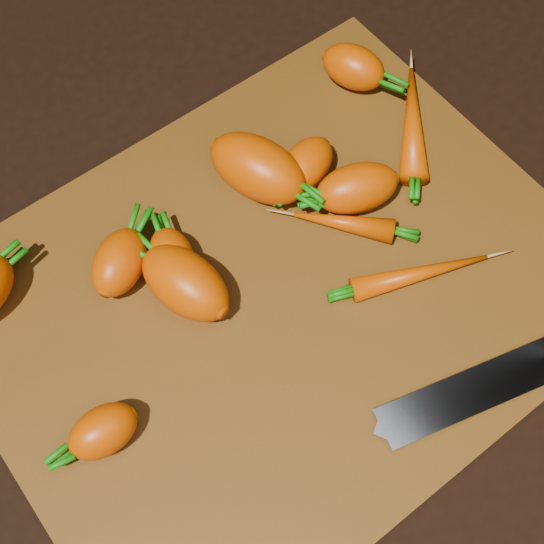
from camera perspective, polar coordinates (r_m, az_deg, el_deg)
ground at (r=0.65m, az=0.54°, el=-2.05°), size 2.00×2.00×0.01m
cutting_board at (r=0.64m, az=0.55°, el=-1.63°), size 0.50×0.40×0.01m
carrot_1 at (r=0.58m, az=-12.61°, el=-11.62°), size 0.06×0.04×0.04m
carrot_2 at (r=0.66m, az=-1.08°, el=7.82°), size 0.08×0.11×0.05m
carrot_3 at (r=0.61m, az=-6.55°, el=-0.81°), size 0.07×0.09×0.05m
carrot_4 at (r=0.67m, az=2.57°, el=8.05°), size 0.07×0.06×0.04m
carrot_5 at (r=0.63m, az=-11.43°, el=0.72°), size 0.07×0.07×0.04m
carrot_6 at (r=0.66m, az=6.42°, el=6.30°), size 0.08×0.07×0.04m
carrot_7 at (r=0.72m, az=10.54°, el=11.07°), size 0.10×0.11×0.03m
carrot_8 at (r=0.64m, az=11.12°, el=-0.10°), size 0.12×0.06×0.02m
carrot_9 at (r=0.65m, az=5.40°, el=3.69°), size 0.07×0.08×0.02m
carrot_10 at (r=0.63m, az=-7.57°, el=1.10°), size 0.05×0.06×0.04m
carrot_11 at (r=0.74m, az=6.16°, el=15.10°), size 0.06×0.07×0.04m
knife at (r=0.62m, az=17.64°, el=-7.38°), size 0.30×0.10×0.02m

